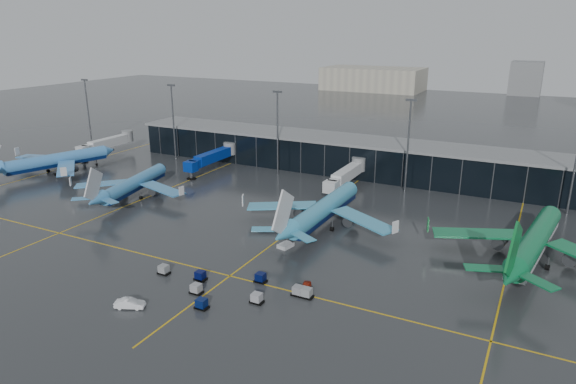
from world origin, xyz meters
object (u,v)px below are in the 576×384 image
at_px(service_van_red, 306,287).
at_px(airliner_aer_lingus, 537,228).
at_px(airliner_klm_west, 56,152).
at_px(baggage_carts, 235,287).
at_px(service_van_white, 130,303).
at_px(airliner_arkefly, 134,175).
at_px(airliner_klm_near, 324,198).
at_px(mobile_airstair, 286,244).

bearing_deg(service_van_red, airliner_aer_lingus, 24.32).
height_order(airliner_klm_west, baggage_carts, airliner_klm_west).
distance_m(airliner_aer_lingus, baggage_carts, 58.15).
bearing_deg(baggage_carts, airliner_klm_west, 156.76).
height_order(baggage_carts, service_van_white, baggage_carts).
xyz_separation_m(airliner_arkefly, service_van_red, (63.06, -26.21, -5.24)).
distance_m(airliner_klm_near, baggage_carts, 35.80).
xyz_separation_m(airliner_aer_lingus, mobile_airstair, (-45.68, -15.91, -6.22)).
xyz_separation_m(airliner_klm_near, baggage_carts, (-1.44, -35.28, -5.91)).
relative_size(airliner_aer_lingus, service_van_white, 9.38).
distance_m(airliner_klm_west, baggage_carts, 98.51).
relative_size(airliner_klm_west, mobile_airstair, 11.91).
height_order(airliner_aer_lingus, service_van_red, airliner_aer_lingus).
height_order(mobile_airstair, service_van_white, mobile_airstair).
relative_size(airliner_klm_near, baggage_carts, 1.48).
height_order(airliner_arkefly, mobile_airstair, airliner_arkefly).
bearing_deg(airliner_klm_west, mobile_airstair, 5.55).
height_order(airliner_klm_west, service_van_red, airliner_klm_west).
relative_size(airliner_arkefly, service_van_red, 9.88).
bearing_deg(airliner_klm_near, service_van_red, -71.55).
bearing_deg(airliner_klm_west, service_van_red, -1.00).
bearing_deg(baggage_carts, service_van_red, 27.47).
xyz_separation_m(airliner_arkefly, airliner_aer_lingus, (97.07, 4.49, 1.09)).
xyz_separation_m(airliner_aer_lingus, baggage_carts, (-44.93, -36.38, -6.23)).
bearing_deg(baggage_carts, service_van_white, -134.07).
relative_size(airliner_klm_near, service_van_white, 8.95).
distance_m(airliner_klm_west, airliner_aer_lingus, 135.31).
bearing_deg(service_van_white, airliner_klm_near, -40.03).
relative_size(baggage_carts, service_van_red, 7.55).
relative_size(airliner_klm_near, mobile_airstair, 12.12).
relative_size(baggage_carts, mobile_airstair, 8.20).
bearing_deg(airliner_aer_lingus, airliner_klm_west, -172.93).
bearing_deg(airliner_arkefly, mobile_airstair, -24.88).
bearing_deg(airliner_aer_lingus, airliner_klm_near, -170.45).
distance_m(mobile_airstair, service_van_red, 18.84).
xyz_separation_m(airliner_aer_lingus, service_van_red, (-34.01, -30.70, -6.33)).
height_order(airliner_klm_west, airliner_aer_lingus, airliner_aer_lingus).
bearing_deg(service_van_white, mobile_airstair, -43.19).
bearing_deg(airliner_klm_west, baggage_carts, -6.13).
distance_m(baggage_carts, mobile_airstair, 20.49).
bearing_deg(airliner_klm_west, airliner_aer_lingus, 16.08).
relative_size(airliner_arkefly, airliner_klm_near, 0.89).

